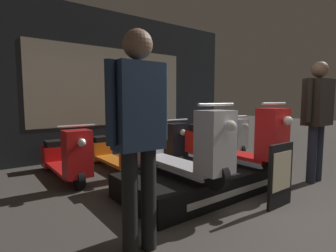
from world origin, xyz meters
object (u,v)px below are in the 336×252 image
object	(u,v)px
scooter_display_left	(179,149)
scooter_backrow_2	(157,146)
scooter_backrow_0	(65,157)
person_left_browsing	(139,125)
scooter_backrow_4	(218,138)
person_right_browsing	(318,110)
scooter_backrow_1	(116,151)
scooter_backrow_3	(190,141)
price_sign_board	(280,175)
scooter_display_right	(234,140)

from	to	relation	value
scooter_display_left	scooter_backrow_2	bearing A→B (deg)	63.12
scooter_backrow_0	person_left_browsing	size ratio (longest dim) A/B	0.99
scooter_backrow_4	person_right_browsing	distance (m)	2.62
scooter_backrow_2	person_right_browsing	xyz separation A→B (m)	(1.25, -2.46, 0.76)
person_left_browsing	scooter_display_left	bearing A→B (deg)	34.89
scooter_backrow_1	scooter_backrow_2	distance (m)	0.88
scooter_backrow_1	person_left_browsing	xyz separation A→B (m)	(-0.98, -2.46, 0.71)
scooter_backrow_3	person_right_browsing	bearing A→B (deg)	-81.47
person_right_browsing	price_sign_board	distance (m)	1.53
scooter_backrow_4	person_right_browsing	size ratio (longest dim) A/B	0.97
scooter_backrow_1	person_right_browsing	size ratio (longest dim) A/B	0.97
scooter_display_left	person_left_browsing	world-z (taller)	person_left_browsing
person_left_browsing	scooter_backrow_4	bearing A→B (deg)	34.05
scooter_display_right	scooter_backrow_1	distance (m)	2.09
scooter_backrow_3	scooter_backrow_4	world-z (taller)	same
scooter_backrow_0	scooter_backrow_1	distance (m)	0.88
scooter_backrow_4	price_sign_board	world-z (taller)	scooter_backrow_4
scooter_backrow_1	price_sign_board	bearing A→B (deg)	-73.25
scooter_backrow_4	scooter_backrow_1	bearing A→B (deg)	180.00
person_right_browsing	scooter_backrow_4	bearing A→B (deg)	78.14
scooter_backrow_4	person_left_browsing	bearing A→B (deg)	-145.95
scooter_backrow_1	scooter_backrow_3	distance (m)	1.77
scooter_backrow_0	scooter_backrow_4	size ratio (longest dim) A/B	1.00
scooter_backrow_1	scooter_backrow_2	bearing A→B (deg)	0.00
scooter_backrow_1	scooter_backrow_2	world-z (taller)	same
scooter_display_left	person_left_browsing	distance (m)	1.24
scooter_backrow_2	scooter_backrow_4	distance (m)	1.77
scooter_display_right	person_left_browsing	xyz separation A→B (m)	(-2.03, -0.67, 0.40)
scooter_backrow_4	price_sign_board	xyz separation A→B (m)	(-1.85, -2.66, 0.04)
person_left_browsing	person_right_browsing	distance (m)	3.12
scooter_display_left	person_left_browsing	xyz separation A→B (m)	(-0.96, -0.67, 0.40)
scooter_display_right	scooter_backrow_1	xyz separation A→B (m)	(-1.05, 1.79, -0.31)
scooter_display_left	scooter_backrow_1	xyz separation A→B (m)	(0.02, 1.79, -0.31)
scooter_display_left	scooter_backrow_3	distance (m)	2.55
scooter_backrow_1	person_right_browsing	xyz separation A→B (m)	(2.14, -2.46, 0.76)
scooter_backrow_0	scooter_backrow_2	size ratio (longest dim) A/B	1.00
price_sign_board	scooter_backrow_3	bearing A→B (deg)	70.02
person_left_browsing	price_sign_board	bearing A→B (deg)	-6.54
person_right_browsing	scooter_backrow_2	bearing A→B (deg)	117.01
scooter_display_right	person_left_browsing	distance (m)	2.17
scooter_backrow_0	scooter_display_right	bearing A→B (deg)	-42.76
scooter_display_left	person_right_browsing	world-z (taller)	person_right_browsing
scooter_backrow_0	price_sign_board	size ratio (longest dim) A/B	2.35
scooter_backrow_1	scooter_backrow_4	xyz separation A→B (m)	(2.65, 0.00, 0.00)
scooter_backrow_2	scooter_backrow_4	bearing A→B (deg)	0.00
scooter_backrow_2	price_sign_board	size ratio (longest dim) A/B	2.35
scooter_display_left	scooter_display_right	size ratio (longest dim) A/B	1.00
scooter_display_left	person_right_browsing	bearing A→B (deg)	-17.27
scooter_backrow_3	person_left_browsing	xyz separation A→B (m)	(-2.75, -2.46, 0.71)
scooter_backrow_0	scooter_backrow_3	world-z (taller)	same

